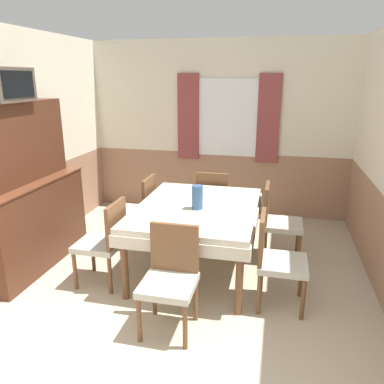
{
  "coord_description": "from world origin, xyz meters",
  "views": [
    {
      "loc": [
        0.92,
        -1.6,
        2.06
      ],
      "look_at": [
        0.06,
        2.08,
        0.9
      ],
      "focal_mm": 35.0,
      "sensor_mm": 36.0,
      "label": 1
    }
  ],
  "objects_px": {
    "chair_left_near": "(105,240)",
    "chair_right_near": "(275,257)",
    "chair_right_far": "(277,219)",
    "vase": "(197,197)",
    "chair_head_window": "(213,200)",
    "sideboard": "(28,201)",
    "dining_table": "(197,215)",
    "chair_head_near": "(170,275)",
    "tv": "(6,85)",
    "chair_left_far": "(140,208)"
  },
  "relations": [
    {
      "from": "chair_left_near",
      "to": "chair_right_near",
      "type": "distance_m",
      "value": 1.69
    },
    {
      "from": "chair_right_far",
      "to": "vase",
      "type": "xyz_separation_m",
      "value": [
        -0.82,
        -0.58,
        0.39
      ]
    },
    {
      "from": "chair_head_window",
      "to": "chair_right_near",
      "type": "bearing_deg",
      "value": -60.75
    },
    {
      "from": "sideboard",
      "to": "dining_table",
      "type": "bearing_deg",
      "value": 9.17
    },
    {
      "from": "chair_right_near",
      "to": "chair_head_window",
      "type": "bearing_deg",
      "value": -150.75
    },
    {
      "from": "chair_head_window",
      "to": "vase",
      "type": "distance_m",
      "value": 1.18
    },
    {
      "from": "chair_head_near",
      "to": "chair_right_near",
      "type": "distance_m",
      "value": 1.0
    },
    {
      "from": "chair_left_near",
      "to": "chair_head_near",
      "type": "height_order",
      "value": "same"
    },
    {
      "from": "chair_head_window",
      "to": "vase",
      "type": "relative_size",
      "value": 3.56
    },
    {
      "from": "chair_head_window",
      "to": "chair_right_near",
      "type": "height_order",
      "value": "same"
    },
    {
      "from": "dining_table",
      "to": "tv",
      "type": "height_order",
      "value": "tv"
    },
    {
      "from": "chair_head_near",
      "to": "tv",
      "type": "xyz_separation_m",
      "value": [
        -1.84,
        0.63,
        1.5
      ]
    },
    {
      "from": "chair_left_far",
      "to": "vase",
      "type": "height_order",
      "value": "vase"
    },
    {
      "from": "chair_right_far",
      "to": "chair_left_far",
      "type": "xyz_separation_m",
      "value": [
        -1.69,
        0.0,
        0.0
      ]
    },
    {
      "from": "sideboard",
      "to": "vase",
      "type": "xyz_separation_m",
      "value": [
        1.86,
        0.21,
        0.11
      ]
    },
    {
      "from": "sideboard",
      "to": "tv",
      "type": "relative_size",
      "value": 3.31
    },
    {
      "from": "chair_head_window",
      "to": "chair_head_near",
      "type": "distance_m",
      "value": 2.04
    },
    {
      "from": "dining_table",
      "to": "chair_left_far",
      "type": "distance_m",
      "value": 0.99
    },
    {
      "from": "chair_right_far",
      "to": "chair_head_window",
      "type": "distance_m",
      "value": 1.0
    },
    {
      "from": "chair_left_far",
      "to": "chair_head_near",
      "type": "distance_m",
      "value": 1.73
    },
    {
      "from": "dining_table",
      "to": "chair_right_far",
      "type": "xyz_separation_m",
      "value": [
        0.85,
        0.49,
        -0.16
      ]
    },
    {
      "from": "chair_left_near",
      "to": "chair_right_far",
      "type": "distance_m",
      "value": 1.95
    },
    {
      "from": "dining_table",
      "to": "chair_right_far",
      "type": "bearing_deg",
      "value": 30.07
    },
    {
      "from": "chair_right_near",
      "to": "chair_head_near",
      "type": "bearing_deg",
      "value": -57.88
    },
    {
      "from": "chair_left_far",
      "to": "chair_head_window",
      "type": "xyz_separation_m",
      "value": [
        0.85,
        0.53,
        0.0
      ]
    },
    {
      "from": "dining_table",
      "to": "chair_head_near",
      "type": "height_order",
      "value": "chair_head_near"
    },
    {
      "from": "chair_left_near",
      "to": "chair_left_far",
      "type": "bearing_deg",
      "value": 0.0
    },
    {
      "from": "chair_head_window",
      "to": "sideboard",
      "type": "bearing_deg",
      "value": -144.36
    },
    {
      "from": "chair_head_near",
      "to": "tv",
      "type": "height_order",
      "value": "tv"
    },
    {
      "from": "chair_head_near",
      "to": "vase",
      "type": "distance_m",
      "value": 1.01
    },
    {
      "from": "chair_right_far",
      "to": "chair_head_near",
      "type": "height_order",
      "value": "same"
    },
    {
      "from": "chair_left_far",
      "to": "chair_right_near",
      "type": "distance_m",
      "value": 1.95
    },
    {
      "from": "chair_right_near",
      "to": "vase",
      "type": "xyz_separation_m",
      "value": [
        -0.82,
        0.4,
        0.39
      ]
    },
    {
      "from": "sideboard",
      "to": "chair_left_far",
      "type": "bearing_deg",
      "value": 38.41
    },
    {
      "from": "chair_right_far",
      "to": "sideboard",
      "type": "distance_m",
      "value": 2.81
    },
    {
      "from": "chair_right_far",
      "to": "chair_right_near",
      "type": "height_order",
      "value": "same"
    },
    {
      "from": "sideboard",
      "to": "tv",
      "type": "distance_m",
      "value": 1.23
    },
    {
      "from": "chair_left_near",
      "to": "tv",
      "type": "distance_m",
      "value": 1.8
    },
    {
      "from": "chair_head_near",
      "to": "sideboard",
      "type": "height_order",
      "value": "sideboard"
    },
    {
      "from": "chair_left_near",
      "to": "chair_head_near",
      "type": "distance_m",
      "value": 1.0
    },
    {
      "from": "chair_left_near",
      "to": "chair_right_near",
      "type": "height_order",
      "value": "same"
    },
    {
      "from": "chair_left_far",
      "to": "tv",
      "type": "height_order",
      "value": "tv"
    },
    {
      "from": "vase",
      "to": "chair_right_near",
      "type": "bearing_deg",
      "value": -25.96
    },
    {
      "from": "chair_left_far",
      "to": "dining_table",
      "type": "bearing_deg",
      "value": -120.07
    },
    {
      "from": "chair_head_window",
      "to": "vase",
      "type": "bearing_deg",
      "value": -88.84
    },
    {
      "from": "chair_right_far",
      "to": "tv",
      "type": "height_order",
      "value": "tv"
    },
    {
      "from": "chair_head_near",
      "to": "chair_right_near",
      "type": "height_order",
      "value": "same"
    },
    {
      "from": "chair_head_window",
      "to": "sideboard",
      "type": "height_order",
      "value": "sideboard"
    },
    {
      "from": "vase",
      "to": "chair_right_far",
      "type": "bearing_deg",
      "value": 35.11
    },
    {
      "from": "tv",
      "to": "chair_head_near",
      "type": "bearing_deg",
      "value": -19.02
    }
  ]
}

